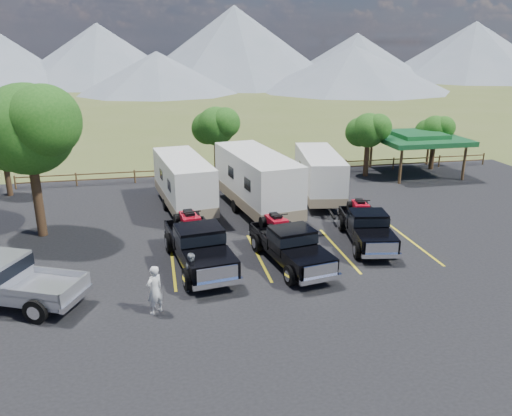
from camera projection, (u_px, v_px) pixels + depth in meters
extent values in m
plane|color=#4D5825|center=(327.00, 293.00, 20.18)|extent=(320.00, 320.00, 0.00)
cube|color=black|center=(305.00, 262.00, 22.96)|extent=(44.00, 34.00, 0.04)
cube|color=gold|center=(173.00, 264.00, 22.73)|extent=(0.12, 5.50, 0.01)
cube|color=gold|center=(258.00, 257.00, 23.50)|extent=(0.12, 5.50, 0.01)
cube|color=gold|center=(339.00, 250.00, 24.26)|extent=(0.12, 5.50, 0.01)
cube|color=gold|center=(414.00, 243.00, 25.03)|extent=(0.12, 5.50, 0.01)
cylinder|color=black|center=(37.00, 195.00, 25.44)|extent=(0.48, 0.48, 4.48)
sphere|color=#1B4E13|center=(28.00, 129.00, 24.38)|extent=(4.48, 4.48, 4.48)
sphere|color=#1B4E13|center=(44.00, 121.00, 23.67)|extent=(3.52, 3.52, 3.52)
sphere|color=#1B4E13|center=(13.00, 134.00, 24.96)|extent=(3.84, 3.84, 3.84)
cylinder|color=black|center=(366.00, 158.00, 37.25)|extent=(0.39, 0.39, 2.80)
sphere|color=#1B4E13|center=(368.00, 130.00, 36.59)|extent=(2.52, 2.52, 2.52)
sphere|color=#1B4E13|center=(378.00, 127.00, 36.19)|extent=(1.98, 1.98, 1.98)
sphere|color=#1B4E13|center=(360.00, 132.00, 36.92)|extent=(2.16, 2.16, 2.16)
cylinder|color=black|center=(432.00, 154.00, 39.38)|extent=(0.38, 0.38, 2.52)
sphere|color=#1B4E13|center=(435.00, 130.00, 38.78)|extent=(2.24, 2.24, 2.24)
sphere|color=#1B4E13|center=(444.00, 128.00, 38.42)|extent=(1.76, 1.76, 1.76)
sphere|color=#1B4E13|center=(427.00, 132.00, 39.07)|extent=(1.92, 1.92, 1.92)
cylinder|color=black|center=(217.00, 157.00, 36.96)|extent=(0.41, 0.41, 3.08)
sphere|color=#1B4E13|center=(216.00, 126.00, 36.23)|extent=(2.80, 2.80, 2.80)
sphere|color=#1B4E13|center=(225.00, 123.00, 35.79)|extent=(2.20, 2.20, 2.20)
sphere|color=#1B4E13|center=(208.00, 128.00, 36.60)|extent=(2.40, 2.40, 2.40)
cylinder|color=black|center=(8.00, 180.00, 32.56)|extent=(0.36, 0.36, 2.24)
sphere|color=#1B4E13|center=(4.00, 154.00, 32.03)|extent=(2.10, 2.10, 2.10)
sphere|color=#1B4E13|center=(9.00, 152.00, 31.69)|extent=(1.65, 1.65, 1.65)
cylinder|color=brown|center=(15.00, 183.00, 34.15)|extent=(0.12, 0.12, 1.00)
cylinder|color=brown|center=(76.00, 180.00, 34.91)|extent=(0.12, 0.12, 1.00)
cylinder|color=brown|center=(135.00, 177.00, 35.68)|extent=(0.12, 0.12, 1.00)
cylinder|color=brown|center=(191.00, 174.00, 36.44)|extent=(0.12, 0.12, 1.00)
cylinder|color=brown|center=(245.00, 171.00, 37.21)|extent=(0.12, 0.12, 1.00)
cylinder|color=brown|center=(296.00, 168.00, 37.98)|extent=(0.12, 0.12, 1.00)
cylinder|color=brown|center=(346.00, 166.00, 38.74)|extent=(0.12, 0.12, 1.00)
cylinder|color=brown|center=(393.00, 164.00, 39.51)|extent=(0.12, 0.12, 1.00)
cylinder|color=brown|center=(439.00, 161.00, 40.27)|extent=(0.12, 0.12, 1.00)
cylinder|color=brown|center=(483.00, 159.00, 41.04)|extent=(0.12, 0.12, 1.00)
cube|color=brown|center=(271.00, 170.00, 37.61)|extent=(36.00, 0.06, 0.08)
cube|color=brown|center=(271.00, 165.00, 37.48)|extent=(36.00, 0.06, 0.08)
cylinder|color=brown|center=(401.00, 166.00, 35.25)|extent=(0.20, 0.20, 2.60)
cylinder|color=brown|center=(371.00, 152.00, 39.90)|extent=(0.20, 0.20, 2.60)
cylinder|color=brown|center=(464.00, 163.00, 36.21)|extent=(0.20, 0.20, 2.60)
cylinder|color=brown|center=(428.00, 149.00, 40.85)|extent=(0.20, 0.20, 2.60)
cube|color=#19582B|center=(417.00, 138.00, 37.59)|extent=(6.20, 6.20, 0.35)
cube|color=#19582B|center=(418.00, 134.00, 37.50)|extent=(3.50, 3.50, 0.35)
cone|color=slate|center=(99.00, 54.00, 118.59)|extent=(44.00, 44.00, 14.00)
cone|color=slate|center=(234.00, 45.00, 120.37)|extent=(52.00, 52.00, 18.00)
cone|color=slate|center=(356.00, 56.00, 133.40)|extent=(40.00, 40.00, 12.00)
cone|color=slate|center=(473.00, 50.00, 135.34)|extent=(50.00, 50.00, 15.00)
cone|color=slate|center=(157.00, 72.00, 98.80)|extent=(32.00, 32.00, 8.00)
cone|color=slate|center=(353.00, 68.00, 103.51)|extent=(40.00, 40.00, 9.00)
cube|color=black|center=(199.00, 252.00, 22.33)|extent=(2.74, 6.16, 0.38)
cube|color=black|center=(210.00, 262.00, 20.42)|extent=(2.25, 2.14, 0.52)
cube|color=black|center=(199.00, 238.00, 21.98)|extent=(2.17, 1.89, 1.04)
cube|color=black|center=(199.00, 234.00, 21.94)|extent=(2.22, 1.96, 0.47)
cube|color=black|center=(190.00, 232.00, 23.92)|extent=(2.34, 2.76, 0.57)
cube|color=white|center=(217.00, 274.00, 19.49)|extent=(1.66, 0.32, 0.57)
cube|color=white|center=(218.00, 284.00, 19.56)|extent=(2.05, 0.48, 0.23)
cube|color=white|center=(185.00, 230.00, 25.15)|extent=(2.05, 0.45, 0.23)
cylinder|color=black|center=(188.00, 279.00, 20.23)|extent=(0.44, 0.97, 0.94)
cylinder|color=black|center=(234.00, 272.00, 20.86)|extent=(0.44, 0.97, 0.94)
cylinder|color=black|center=(169.00, 243.00, 23.92)|extent=(0.44, 0.97, 0.94)
cylinder|color=black|center=(209.00, 237.00, 24.55)|extent=(0.44, 0.97, 0.94)
cube|color=maroon|center=(189.00, 218.00, 23.70)|extent=(0.91, 1.45, 0.37)
cube|color=black|center=(189.00, 213.00, 23.61)|extent=(0.52, 0.83, 0.19)
cube|color=maroon|center=(192.00, 220.00, 23.15)|extent=(0.88, 0.48, 0.23)
cylinder|color=black|center=(191.00, 212.00, 23.13)|extent=(0.94, 0.19, 0.06)
cylinder|color=black|center=(182.00, 228.00, 23.10)|extent=(0.35, 0.62, 0.58)
cylinder|color=black|center=(202.00, 225.00, 23.40)|extent=(0.35, 0.62, 0.58)
cylinder|color=black|center=(177.00, 220.00, 24.12)|extent=(0.35, 0.62, 0.58)
cylinder|color=black|center=(196.00, 218.00, 24.43)|extent=(0.35, 0.62, 0.58)
cube|color=black|center=(291.00, 252.00, 22.55)|extent=(2.66, 5.66, 0.34)
cube|color=black|center=(310.00, 260.00, 20.82)|extent=(2.10, 2.01, 0.48)
cube|color=black|center=(292.00, 238.00, 22.23)|extent=(2.02, 1.78, 0.96)
cube|color=black|center=(292.00, 235.00, 22.19)|extent=(2.07, 1.84, 0.43)
cube|color=black|center=(275.00, 233.00, 23.99)|extent=(2.20, 2.57, 0.53)
cube|color=white|center=(321.00, 271.00, 19.98)|extent=(1.52, 0.34, 0.53)
cube|color=white|center=(321.00, 279.00, 20.04)|extent=(1.87, 0.49, 0.21)
cube|color=white|center=(266.00, 232.00, 25.10)|extent=(1.87, 0.47, 0.21)
cylinder|color=black|center=(290.00, 276.00, 20.62)|extent=(0.43, 0.90, 0.86)
cylinder|color=black|center=(328.00, 269.00, 21.25)|extent=(0.43, 0.90, 0.86)
cylinder|color=black|center=(257.00, 243.00, 23.96)|extent=(0.43, 0.90, 0.86)
cylinder|color=black|center=(291.00, 238.00, 24.59)|extent=(0.43, 0.90, 0.86)
cube|color=maroon|center=(276.00, 221.00, 23.78)|extent=(0.87, 1.34, 0.33)
cube|color=black|center=(276.00, 216.00, 23.71)|extent=(0.50, 0.77, 0.17)
cube|color=maroon|center=(280.00, 222.00, 23.29)|extent=(0.81, 0.46, 0.21)
cylinder|color=black|center=(279.00, 215.00, 23.27)|extent=(0.86, 0.20, 0.06)
cylinder|color=black|center=(272.00, 229.00, 23.23)|extent=(0.34, 0.57, 0.53)
cylinder|color=black|center=(288.00, 227.00, 23.53)|extent=(0.34, 0.57, 0.53)
cylinder|color=black|center=(263.00, 222.00, 24.16)|extent=(0.34, 0.57, 0.53)
cylinder|color=black|center=(279.00, 220.00, 24.45)|extent=(0.34, 0.57, 0.53)
cube|color=black|center=(366.00, 232.00, 24.89)|extent=(2.53, 5.44, 0.33)
cube|color=black|center=(376.00, 239.00, 23.11)|extent=(2.01, 1.92, 0.46)
cube|color=black|center=(368.00, 221.00, 24.57)|extent=(1.94, 1.70, 0.92)
cube|color=black|center=(368.00, 218.00, 24.53)|extent=(1.99, 1.76, 0.41)
cube|color=black|center=(359.00, 217.00, 26.37)|extent=(2.10, 2.47, 0.51)
cube|color=white|center=(382.00, 248.00, 22.23)|extent=(1.46, 0.32, 0.51)
cube|color=white|center=(382.00, 256.00, 22.29)|extent=(1.80, 0.46, 0.20)
cube|color=white|center=(354.00, 215.00, 27.51)|extent=(1.80, 0.44, 0.20)
cylinder|color=black|center=(357.00, 250.00, 23.18)|extent=(0.41, 0.86, 0.83)
cylinder|color=black|center=(394.00, 250.00, 23.24)|extent=(0.41, 0.86, 0.83)
cylinder|color=black|center=(342.00, 223.00, 26.63)|extent=(0.41, 0.86, 0.83)
cylinder|color=black|center=(374.00, 223.00, 26.69)|extent=(0.41, 0.86, 0.83)
cube|color=maroon|center=(360.00, 206.00, 26.18)|extent=(0.83, 1.28, 0.32)
cube|color=black|center=(360.00, 201.00, 26.10)|extent=(0.48, 0.74, 0.17)
cube|color=maroon|center=(362.00, 207.00, 25.67)|extent=(0.78, 0.44, 0.20)
cylinder|color=black|center=(362.00, 200.00, 25.65)|extent=(0.82, 0.19, 0.06)
cylinder|color=black|center=(354.00, 212.00, 25.74)|extent=(0.32, 0.55, 0.51)
cylinder|color=black|center=(370.00, 212.00, 25.77)|extent=(0.32, 0.55, 0.51)
cylinder|color=black|center=(350.00, 206.00, 26.70)|extent=(0.32, 0.55, 0.51)
cylinder|color=black|center=(365.00, 206.00, 26.73)|extent=(0.32, 0.55, 0.51)
cube|color=silver|center=(183.00, 180.00, 29.55)|extent=(3.34, 7.55, 2.63)
cube|color=#86755C|center=(184.00, 196.00, 29.87)|extent=(3.37, 7.59, 0.58)
cube|color=black|center=(169.00, 185.00, 27.46)|extent=(0.14, 0.87, 0.58)
cube|color=black|center=(210.00, 181.00, 28.22)|extent=(0.14, 0.87, 0.58)
cylinder|color=black|center=(165.00, 205.00, 29.94)|extent=(0.34, 0.71, 0.68)
cylinder|color=black|center=(201.00, 201.00, 30.64)|extent=(0.34, 0.71, 0.68)
cube|color=black|center=(203.00, 227.00, 25.94)|extent=(0.36, 1.75, 0.10)
cube|color=silver|center=(256.00, 178.00, 29.12)|extent=(3.87, 8.43, 2.92)
cube|color=#86755C|center=(256.00, 197.00, 29.48)|extent=(3.91, 8.48, 0.65)
cube|color=black|center=(247.00, 184.00, 26.78)|extent=(0.18, 0.97, 0.65)
cube|color=black|center=(292.00, 180.00, 27.67)|extent=(0.18, 0.97, 0.65)
cylinder|color=black|center=(235.00, 206.00, 29.52)|extent=(0.39, 0.79, 0.76)
cylinder|color=black|center=(273.00, 202.00, 30.35)|extent=(0.39, 0.79, 0.76)
cube|color=black|center=(292.00, 231.00, 25.13)|extent=(0.44, 1.94, 0.11)
cube|color=silver|center=(319.00, 172.00, 31.61)|extent=(3.24, 7.19, 2.50)
cube|color=#86755C|center=(319.00, 187.00, 31.92)|extent=(3.26, 7.23, 0.55)
cube|color=black|center=(306.00, 176.00, 29.83)|extent=(0.14, 0.83, 0.55)
cube|color=black|center=(343.00, 175.00, 29.94)|extent=(0.14, 0.83, 0.55)
cylinder|color=black|center=(302.00, 193.00, 32.27)|extent=(0.33, 0.67, 0.65)
cylinder|color=black|center=(333.00, 193.00, 32.38)|extent=(0.33, 0.67, 0.65)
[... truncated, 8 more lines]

